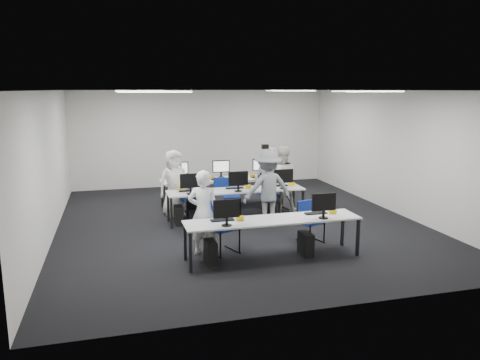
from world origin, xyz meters
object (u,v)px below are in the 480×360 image
object	(u,v)px
chair_5	(186,202)
student_2	(174,183)
chair_3	(232,203)
student_1	(281,179)
chair_2	(191,205)
chair_7	(277,197)
photographer	(268,188)
chair_6	(222,200)
chair_4	(268,200)
desk_front	(273,222)
desk_mid	(236,192)
chair_0	(223,237)
student_3	(270,178)
student_0	(204,213)
chair_1	(310,229)

from	to	relation	value
chair_5	student_2	size ratio (longest dim) A/B	0.61
chair_3	student_1	xyz separation A→B (m)	(1.26, -0.10, 0.56)
chair_2	chair_7	xyz separation A→B (m)	(2.24, 0.17, 0.00)
photographer	chair_6	bearing A→B (deg)	-69.43
chair_4	photographer	distance (m)	1.34
photographer	chair_4	bearing A→B (deg)	-113.19
chair_4	chair_5	world-z (taller)	chair_5
chair_6	chair_7	xyz separation A→B (m)	(1.39, -0.19, 0.02)
chair_4	student_2	size ratio (longest dim) A/B	0.56
chair_5	chair_6	bearing A→B (deg)	26.92
desk_front	desk_mid	size ratio (longest dim) A/B	1.00
desk_mid	chair_2	world-z (taller)	chair_2
student_2	chair_2	bearing A→B (deg)	-46.40
chair_2	student_1	world-z (taller)	student_1
desk_front	student_2	world-z (taller)	student_2
chair_3	chair_5	world-z (taller)	chair_5
desk_front	chair_5	world-z (taller)	chair_5
chair_0	student_2	world-z (taller)	student_2
student_3	photographer	distance (m)	1.55
photographer	chair_2	bearing A→B (deg)	-40.72
student_0	photographer	distance (m)	2.28
student_0	student_3	distance (m)	3.72
chair_3	student_0	xyz separation A→B (m)	(-1.20, -2.66, 0.53)
chair_7	student_1	bearing A→B (deg)	-95.30
desk_mid	chair_6	size ratio (longest dim) A/B	3.61
student_2	student_1	bearing A→B (deg)	-20.73
chair_2	student_3	size ratio (longest dim) A/B	0.60
chair_1	chair_4	distance (m)	2.47
desk_front	chair_6	xyz separation A→B (m)	(-0.12, 3.53, -0.40)
chair_2	chair_5	bearing A→B (deg)	89.86
chair_4	chair_5	distance (m)	2.05
chair_6	chair_4	bearing A→B (deg)	-5.34
chair_0	student_0	bearing A→B (deg)	161.90
chair_5	chair_4	bearing A→B (deg)	11.76
desk_mid	student_2	world-z (taller)	student_2
desk_mid	chair_4	bearing A→B (deg)	28.98
chair_3	student_2	world-z (taller)	student_2
student_0	student_1	world-z (taller)	student_1
chair_5	photographer	distance (m)	2.22
chair_0	chair_4	world-z (taller)	chair_0
chair_1	chair_2	xyz separation A→B (m)	(-2.01, 2.50, 0.04)
chair_0	student_0	world-z (taller)	student_0
chair_1	chair_3	distance (m)	2.70
chair_3	student_3	distance (m)	1.24
chair_0	photographer	distance (m)	2.09
chair_0	chair_2	bearing A→B (deg)	73.51
chair_5	student_3	bearing A→B (deg)	20.37
chair_0	student_1	distance (m)	3.34
chair_0	chair_4	distance (m)	3.16
desk_mid	chair_0	distance (m)	2.26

